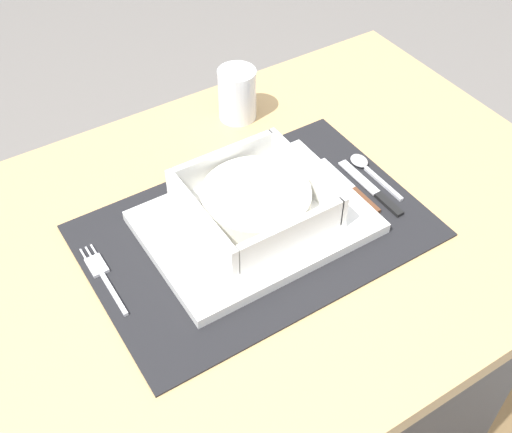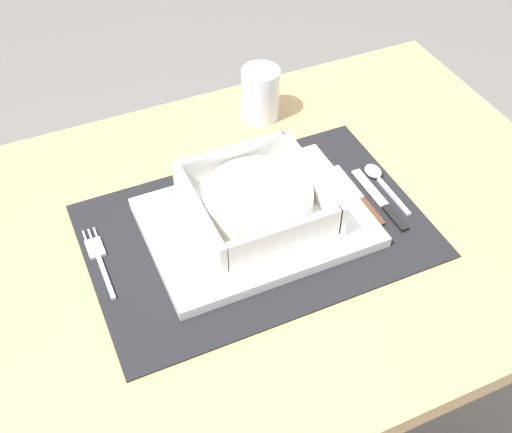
{
  "view_description": "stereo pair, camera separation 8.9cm",
  "coord_description": "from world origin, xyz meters",
  "px_view_note": "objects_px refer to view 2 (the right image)",
  "views": [
    {
      "loc": [
        -0.34,
        -0.53,
        1.41
      ],
      "look_at": [
        -0.01,
        -0.01,
        0.78
      ],
      "focal_mm": 45.36,
      "sensor_mm": 36.0,
      "label": 1
    },
    {
      "loc": [
        -0.27,
        -0.58,
        1.41
      ],
      "look_at": [
        -0.01,
        -0.01,
        0.78
      ],
      "focal_mm": 45.36,
      "sensor_mm": 36.0,
      "label": 2
    }
  ],
  "objects_px": {
    "fork": "(98,257)",
    "bread_knife": "(360,199)",
    "porridge_bowl": "(257,202)",
    "dining_table": "(260,277)",
    "drinking_glass": "(261,95)",
    "butter_knife": "(383,203)",
    "spoon": "(377,176)"
  },
  "relations": [
    {
      "from": "fork",
      "to": "bread_knife",
      "type": "height_order",
      "value": "bread_knife"
    },
    {
      "from": "porridge_bowl",
      "to": "bread_knife",
      "type": "relative_size",
      "value": 1.31
    },
    {
      "from": "dining_table",
      "to": "fork",
      "type": "relative_size",
      "value": 7.3
    },
    {
      "from": "dining_table",
      "to": "porridge_bowl",
      "type": "xyz_separation_m",
      "value": [
        -0.0,
        0.01,
        0.16
      ]
    },
    {
      "from": "dining_table",
      "to": "drinking_glass",
      "type": "distance_m",
      "value": 0.3
    },
    {
      "from": "drinking_glass",
      "to": "butter_knife",
      "type": "bearing_deg",
      "value": -75.3
    },
    {
      "from": "porridge_bowl",
      "to": "drinking_glass",
      "type": "bearing_deg",
      "value": 64.36
    },
    {
      "from": "fork",
      "to": "butter_knife",
      "type": "bearing_deg",
      "value": -8.05
    },
    {
      "from": "dining_table",
      "to": "spoon",
      "type": "bearing_deg",
      "value": 4.33
    },
    {
      "from": "porridge_bowl",
      "to": "spoon",
      "type": "bearing_deg",
      "value": 1.95
    },
    {
      "from": "spoon",
      "to": "drinking_glass",
      "type": "xyz_separation_m",
      "value": [
        -0.09,
        0.22,
        0.03
      ]
    },
    {
      "from": "fork",
      "to": "drinking_glass",
      "type": "relative_size",
      "value": 1.5
    },
    {
      "from": "dining_table",
      "to": "drinking_glass",
      "type": "bearing_deg",
      "value": 65.51
    },
    {
      "from": "porridge_bowl",
      "to": "butter_knife",
      "type": "relative_size",
      "value": 1.31
    },
    {
      "from": "spoon",
      "to": "butter_knife",
      "type": "relative_size",
      "value": 0.84
    },
    {
      "from": "spoon",
      "to": "butter_knife",
      "type": "distance_m",
      "value": 0.06
    },
    {
      "from": "fork",
      "to": "butter_knife",
      "type": "xyz_separation_m",
      "value": [
        0.41,
        -0.07,
        0.0
      ]
    },
    {
      "from": "bread_knife",
      "to": "drinking_glass",
      "type": "height_order",
      "value": "drinking_glass"
    },
    {
      "from": "dining_table",
      "to": "bread_knife",
      "type": "relative_size",
      "value": 7.08
    },
    {
      "from": "spoon",
      "to": "drinking_glass",
      "type": "distance_m",
      "value": 0.24
    },
    {
      "from": "dining_table",
      "to": "bread_knife",
      "type": "xyz_separation_m",
      "value": [
        0.16,
        -0.01,
        0.12
      ]
    },
    {
      "from": "porridge_bowl",
      "to": "spoon",
      "type": "xyz_separation_m",
      "value": [
        0.2,
        0.01,
        -0.03
      ]
    },
    {
      "from": "butter_knife",
      "to": "bread_knife",
      "type": "bearing_deg",
      "value": 142.29
    },
    {
      "from": "spoon",
      "to": "fork",
      "type": "bearing_deg",
      "value": 173.67
    },
    {
      "from": "spoon",
      "to": "bread_knife",
      "type": "relative_size",
      "value": 0.84
    },
    {
      "from": "fork",
      "to": "drinking_glass",
      "type": "height_order",
      "value": "drinking_glass"
    },
    {
      "from": "bread_knife",
      "to": "drinking_glass",
      "type": "distance_m",
      "value": 0.26
    },
    {
      "from": "porridge_bowl",
      "to": "bread_knife",
      "type": "bearing_deg",
      "value": -8.41
    },
    {
      "from": "butter_knife",
      "to": "drinking_glass",
      "type": "bearing_deg",
      "value": 107.27
    },
    {
      "from": "butter_knife",
      "to": "spoon",
      "type": "bearing_deg",
      "value": 68.82
    },
    {
      "from": "fork",
      "to": "spoon",
      "type": "bearing_deg",
      "value": -0.75
    },
    {
      "from": "fork",
      "to": "drinking_glass",
      "type": "bearing_deg",
      "value": 33.13
    }
  ]
}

